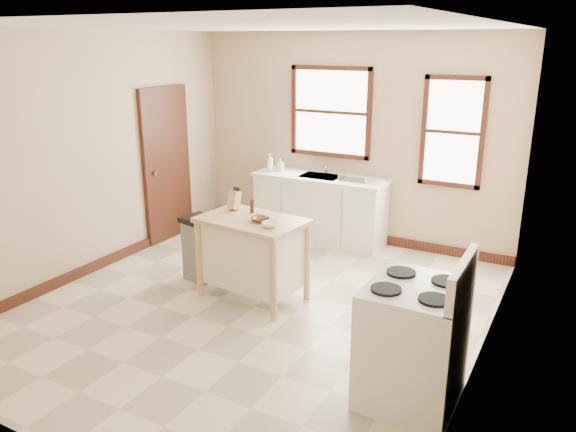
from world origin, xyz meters
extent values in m
plane|color=#AFA38B|center=(0.00, 0.00, 0.00)|extent=(5.00, 5.00, 0.00)
plane|color=white|center=(0.00, 0.00, 2.80)|extent=(5.00, 5.00, 0.00)
cube|color=tan|center=(0.00, 2.50, 1.40)|extent=(4.50, 0.04, 2.80)
cube|color=tan|center=(-2.25, 0.00, 1.40)|extent=(0.04, 5.00, 2.80)
cube|color=tan|center=(2.25, 0.00, 1.40)|extent=(0.04, 5.00, 2.80)
cube|color=black|center=(-2.21, 1.30, 1.05)|extent=(0.06, 0.90, 2.10)
cube|color=black|center=(0.00, 2.47, 0.06)|extent=(4.50, 0.04, 0.12)
cube|color=black|center=(-2.22, 0.00, 0.06)|extent=(0.04, 5.00, 0.12)
cylinder|color=silver|center=(-0.30, 2.38, 1.03)|extent=(0.03, 0.03, 0.22)
imported|color=#B2B2B2|center=(-1.05, 2.12, 1.05)|extent=(0.11, 0.11, 0.25)
imported|color=#B2B2B2|center=(-0.92, 2.19, 1.01)|extent=(0.08, 0.08, 0.18)
cylinder|color=#431C12|center=(-0.25, 0.38, 0.97)|extent=(0.05, 0.05, 0.15)
imported|color=brown|center=(-0.05, 0.17, 0.92)|extent=(0.20, 0.20, 0.04)
imported|color=brown|center=(0.01, 0.15, 0.92)|extent=(0.20, 0.20, 0.04)
imported|color=white|center=(0.17, 0.05, 0.92)|extent=(0.17, 0.17, 0.05)
camera|label=1|loc=(2.87, -4.53, 2.69)|focal=35.00mm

